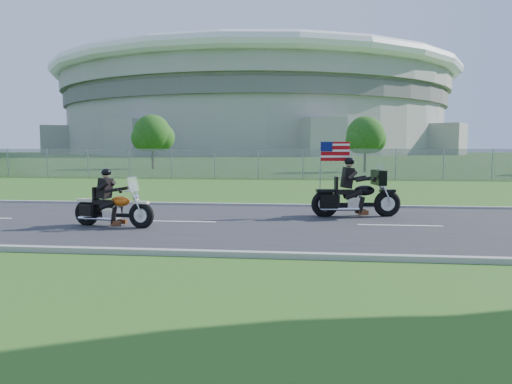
# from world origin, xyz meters

# --- Properties ---
(ground) EXTENTS (420.00, 420.00, 0.00)m
(ground) POSITION_xyz_m (0.00, 0.00, 0.00)
(ground) COLOR #2A4917
(ground) RESTS_ON ground
(road) EXTENTS (120.00, 8.00, 0.04)m
(road) POSITION_xyz_m (0.00, 0.00, 0.02)
(road) COLOR #28282B
(road) RESTS_ON ground
(curb_north) EXTENTS (120.00, 0.18, 0.12)m
(curb_north) POSITION_xyz_m (0.00, 4.05, 0.05)
(curb_north) COLOR #9E9B93
(curb_north) RESTS_ON ground
(curb_south) EXTENTS (120.00, 0.18, 0.12)m
(curb_south) POSITION_xyz_m (0.00, -4.05, 0.05)
(curb_south) COLOR #9E9B93
(curb_south) RESTS_ON ground
(fence) EXTENTS (60.00, 0.03, 2.00)m
(fence) POSITION_xyz_m (-5.00, 20.00, 1.00)
(fence) COLOR gray
(fence) RESTS_ON ground
(stadium) EXTENTS (140.40, 140.40, 29.20)m
(stadium) POSITION_xyz_m (-20.00, 170.00, 15.58)
(stadium) COLOR #A3A099
(stadium) RESTS_ON ground
(tree_fence_near) EXTENTS (3.52, 3.28, 4.75)m
(tree_fence_near) POSITION_xyz_m (6.04, 30.04, 2.97)
(tree_fence_near) COLOR #382316
(tree_fence_near) RESTS_ON ground
(tree_fence_mid) EXTENTS (3.96, 3.69, 5.30)m
(tree_fence_mid) POSITION_xyz_m (-13.95, 34.04, 3.30)
(tree_fence_mid) COLOR #382316
(tree_fence_mid) RESTS_ON ground
(motorcycle_lead) EXTENTS (2.29, 0.80, 1.55)m
(motorcycle_lead) POSITION_xyz_m (-3.42, -1.01, 0.49)
(motorcycle_lead) COLOR black
(motorcycle_lead) RESTS_ON ground
(motorcycle_follow) EXTENTS (2.68, 1.04, 2.24)m
(motorcycle_follow) POSITION_xyz_m (2.99, 1.64, 0.61)
(motorcycle_follow) COLOR black
(motorcycle_follow) RESTS_ON ground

